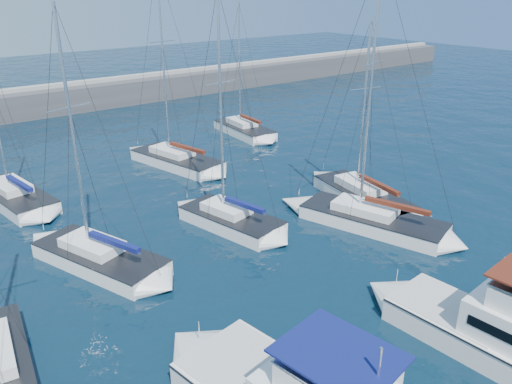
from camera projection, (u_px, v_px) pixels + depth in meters
ground at (337, 329)px, 23.48m from camera, size 220.00×220.00×0.00m
breakwater at (28, 107)px, 60.99m from camera, size 160.00×6.00×4.45m
motor_yacht_stbd_inner at (502, 334)px, 21.40m from camera, size 4.05×9.12×4.69m
sailboat_mid_b at (100, 258)px, 28.52m from camera, size 5.69×8.87×14.60m
sailboat_mid_c at (231, 219)px, 33.09m from camera, size 4.39×7.62×15.19m
sailboat_mid_d at (372, 220)px, 33.07m from camera, size 5.84×9.95×17.08m
sailboat_mid_e at (364, 196)px, 36.76m from camera, size 4.54×9.21×13.22m
sailboat_back_a at (15, 196)px, 36.70m from camera, size 4.29×8.79×14.40m
sailboat_back_b at (176, 160)px, 44.26m from camera, size 5.08×9.56×17.06m
sailboat_back_c at (244, 130)px, 53.48m from camera, size 3.67×8.29×13.70m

